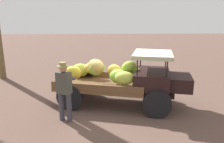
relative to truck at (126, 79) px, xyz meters
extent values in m
plane|color=brown|center=(-0.27, 0.19, -0.95)|extent=(60.00, 60.00, 0.00)
cube|color=black|center=(-0.37, 0.06, -0.45)|extent=(3.99, 1.36, 0.16)
cylinder|color=black|center=(1.23, 0.50, -0.50)|extent=(0.89, 0.34, 0.88)
cylinder|color=black|center=(0.85, -1.06, -0.50)|extent=(0.89, 0.34, 0.88)
cylinder|color=black|center=(-1.50, 1.15, -0.50)|extent=(0.89, 0.34, 0.88)
cylinder|color=black|center=(-1.87, -0.40, -0.50)|extent=(0.89, 0.34, 0.88)
cube|color=brown|center=(-0.81, 0.17, -0.27)|extent=(3.32, 2.37, 0.10)
cube|color=brown|center=(-0.62, 0.94, -0.11)|extent=(2.94, 0.78, 0.22)
cube|color=brown|center=(-0.99, -0.61, -0.11)|extent=(2.94, 0.78, 0.22)
cube|color=black|center=(0.84, -0.23, 0.05)|extent=(1.43, 1.74, 0.55)
cube|color=black|center=(1.72, -0.44, 0.00)|extent=(0.93, 1.20, 0.44)
cylinder|color=black|center=(1.42, 0.29, 0.60)|extent=(0.04, 0.04, 0.55)
cylinder|color=black|center=(1.12, -0.96, 0.60)|extent=(0.04, 0.04, 0.55)
cylinder|color=black|center=(0.57, 0.50, 0.60)|extent=(0.04, 0.04, 0.55)
cylinder|color=black|center=(0.27, -0.76, 0.60)|extent=(0.04, 0.04, 0.55)
cube|color=#B8BD96|center=(0.84, -0.23, 0.88)|extent=(1.54, 1.76, 0.12)
ellipsoid|color=gold|center=(-1.18, 0.88, 0.17)|extent=(0.67, 0.45, 0.47)
ellipsoid|color=#BECD48|center=(0.23, 0.08, 0.20)|extent=(0.75, 0.63, 0.45)
ellipsoid|color=#8BAB35|center=(0.09, -0.08, 0.42)|extent=(0.72, 0.68, 0.52)
ellipsoid|color=#87C33A|center=(-0.27, -0.33, 0.18)|extent=(0.70, 0.58, 0.52)
ellipsoid|color=gold|center=(-0.37, 0.20, 0.22)|extent=(0.66, 0.67, 0.60)
ellipsoid|color=#B7D04A|center=(0.36, 0.10, 0.14)|extent=(0.75, 0.60, 0.49)
ellipsoid|color=tan|center=(-1.02, 0.24, 0.39)|extent=(0.82, 0.82, 0.53)
ellipsoid|color=#90B943|center=(-0.98, 0.23, 0.32)|extent=(0.68, 0.58, 0.51)
ellipsoid|color=#ABBB3D|center=(-1.65, 0.98, 0.07)|extent=(0.68, 0.59, 0.60)
ellipsoid|color=#B1C146|center=(-0.10, -0.57, 0.20)|extent=(0.71, 0.58, 0.45)
ellipsoid|color=yellow|center=(-1.82, 0.32, 0.16)|extent=(0.73, 0.63, 0.52)
cylinder|color=#3A3943|center=(-2.00, -1.10, -0.51)|extent=(0.15, 0.15, 0.86)
cylinder|color=#3A3943|center=(-1.76, -1.20, -0.51)|extent=(0.15, 0.15, 0.86)
cube|color=#45463E|center=(-1.88, -1.15, 0.23)|extent=(0.46, 0.37, 0.63)
cylinder|color=#45463E|center=(-1.94, -1.02, 0.33)|extent=(0.21, 0.41, 0.10)
cylinder|color=#45463E|center=(-1.75, -1.09, 0.33)|extent=(0.40, 0.28, 0.10)
sphere|color=tan|center=(-1.88, -1.15, 0.66)|extent=(0.22, 0.22, 0.22)
cylinder|color=olive|center=(-1.88, -1.15, 0.72)|extent=(0.34, 0.34, 0.02)
cylinder|color=olive|center=(-1.88, -1.15, 0.78)|extent=(0.20, 0.20, 0.10)
camera|label=1|loc=(-0.69, -7.07, 2.10)|focal=34.69mm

